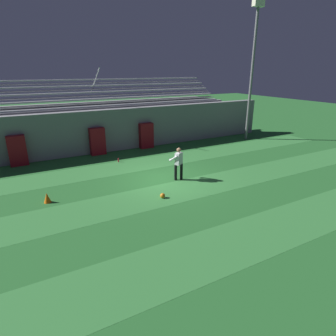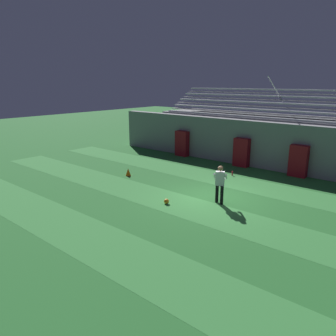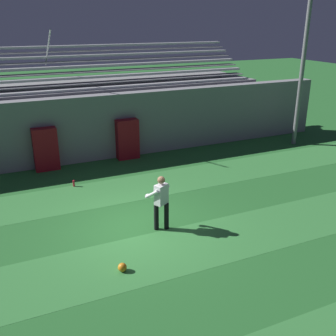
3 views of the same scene
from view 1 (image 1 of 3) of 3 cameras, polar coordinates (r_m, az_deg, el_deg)
name	(u,v)px [view 1 (image 1 of 3)]	position (r m, az deg, el deg)	size (l,w,h in m)	color
ground_plane	(164,179)	(14.28, -0.86, -2.30)	(80.00, 80.00, 0.00)	#286B2D
turf_stripe_near	(248,238)	(9.94, 15.87, -13.56)	(28.00, 2.20, 0.01)	#38843D
turf_stripe_mid	(180,191)	(12.99, 2.44, -4.60)	(28.00, 2.20, 0.01)	#38843D
turf_stripe_far	(142,164)	(16.65, -5.31, 0.85)	(28.00, 2.20, 0.01)	#38843D
back_wall	(120,129)	(19.65, -9.78, 7.76)	(24.00, 0.60, 2.80)	gray
padding_pillar_gate_left	(97,141)	(18.78, -14.13, 5.26)	(0.96, 0.44, 1.75)	maroon
padding_pillar_gate_right	(146,136)	(19.87, -4.44, 6.56)	(0.96, 0.44, 1.75)	maroon
padding_pillar_far_left	(18,151)	(18.26, -28.26, 3.11)	(0.96, 0.44, 1.75)	maroon
bleacher_stand	(109,122)	(21.83, -11.84, 9.06)	(18.00, 4.05, 5.43)	gray
floodlight_pole	(253,58)	(22.97, 16.94, 20.56)	(0.90, 0.36, 9.82)	slate
goalkeeper	(178,162)	(13.92, 2.12, 1.29)	(0.73, 0.69, 1.67)	black
soccer_ball	(163,196)	(12.23, -1.11, -5.63)	(0.22, 0.22, 0.22)	orange
traffic_cone	(47,198)	(12.83, -23.34, -5.59)	(0.30, 0.30, 0.42)	orange
water_bottle	(118,160)	(17.14, -10.04, 1.59)	(0.07, 0.07, 0.24)	red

